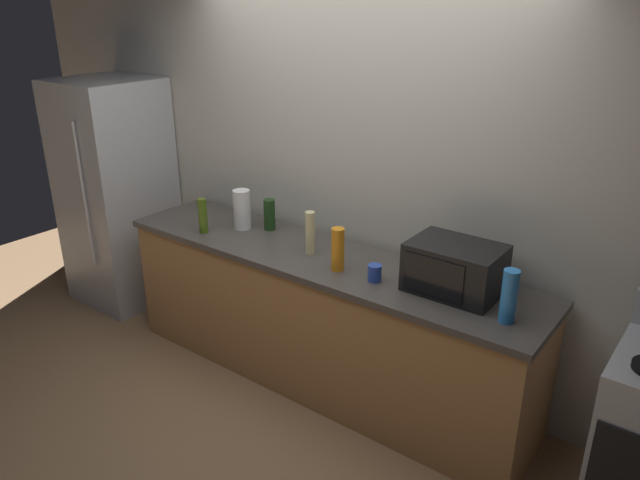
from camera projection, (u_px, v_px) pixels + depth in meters
The scene contains 12 objects.
ground_plane at pixel (281, 408), 3.73m from camera, with size 8.00×8.00×0.00m, color #93704C.
back_wall at pixel (359, 170), 3.81m from camera, with size 6.40×0.10×2.70m, color beige.
counter_run at pixel (320, 319), 3.85m from camera, with size 2.84×0.64×0.90m.
refrigerator at pixel (117, 193), 4.83m from camera, with size 0.72×0.73×1.80m.
microwave at pixel (455, 268), 3.19m from camera, with size 0.48×0.35×0.27m.
paper_towel_roll at pixel (242, 209), 4.06m from camera, with size 0.12×0.12×0.27m, color white.
bottle_hand_soap at pixel (310, 233), 3.66m from camera, with size 0.06×0.06×0.27m, color beige.
bottle_spray_cleaner at pixel (509, 296), 2.88m from camera, with size 0.08×0.08×0.27m, color #338CE5.
bottle_wine at pixel (269, 215), 4.05m from camera, with size 0.08×0.08×0.21m, color #1E3F19.
bottle_dish_soap at pixel (338, 249), 3.44m from camera, with size 0.08×0.08×0.26m, color orange.
bottle_olive_oil at pixel (203, 216), 3.99m from camera, with size 0.06×0.06×0.24m, color #4C6B19.
mug_blue at pixel (375, 273), 3.33m from camera, with size 0.08×0.08×0.10m, color #2D4CB2.
Camera 1 is at (2.03, -2.29, 2.38)m, focal length 33.73 mm.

